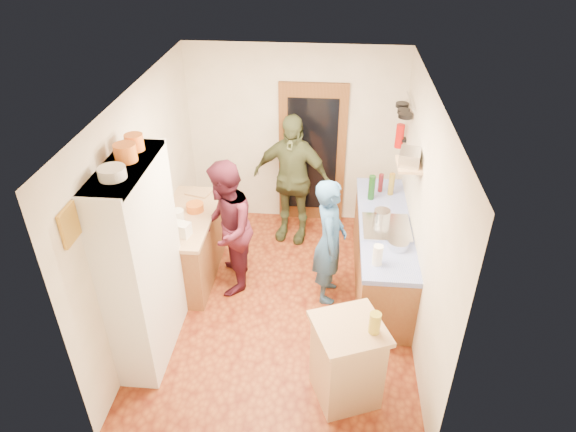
# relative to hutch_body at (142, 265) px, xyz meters

# --- Properties ---
(floor) EXTENTS (3.00, 4.00, 0.02)m
(floor) POSITION_rel_hutch_body_xyz_m (1.30, 0.80, -1.11)
(floor) COLOR brown
(floor) RESTS_ON ground
(ceiling) EXTENTS (3.00, 4.00, 0.02)m
(ceiling) POSITION_rel_hutch_body_xyz_m (1.30, 0.80, 1.51)
(ceiling) COLOR silver
(ceiling) RESTS_ON ground
(wall_back) EXTENTS (3.00, 0.02, 2.60)m
(wall_back) POSITION_rel_hutch_body_xyz_m (1.30, 2.81, 0.20)
(wall_back) COLOR silver
(wall_back) RESTS_ON ground
(wall_front) EXTENTS (3.00, 0.02, 2.60)m
(wall_front) POSITION_rel_hutch_body_xyz_m (1.30, -1.21, 0.20)
(wall_front) COLOR silver
(wall_front) RESTS_ON ground
(wall_left) EXTENTS (0.02, 4.00, 2.60)m
(wall_left) POSITION_rel_hutch_body_xyz_m (-0.21, 0.80, 0.20)
(wall_left) COLOR silver
(wall_left) RESTS_ON ground
(wall_right) EXTENTS (0.02, 4.00, 2.60)m
(wall_right) POSITION_rel_hutch_body_xyz_m (2.81, 0.80, 0.20)
(wall_right) COLOR silver
(wall_right) RESTS_ON ground
(door_frame) EXTENTS (0.95, 0.06, 2.10)m
(door_frame) POSITION_rel_hutch_body_xyz_m (1.55, 2.77, -0.05)
(door_frame) COLOR brown
(door_frame) RESTS_ON ground
(door_glass) EXTENTS (0.70, 0.02, 1.70)m
(door_glass) POSITION_rel_hutch_body_xyz_m (1.55, 2.74, -0.05)
(door_glass) COLOR black
(door_glass) RESTS_ON door_frame
(hutch_body) EXTENTS (0.40, 1.20, 2.20)m
(hutch_body) POSITION_rel_hutch_body_xyz_m (0.00, 0.00, 0.00)
(hutch_body) COLOR silver
(hutch_body) RESTS_ON ground
(hutch_top_shelf) EXTENTS (0.40, 1.14, 0.04)m
(hutch_top_shelf) POSITION_rel_hutch_body_xyz_m (0.00, 0.00, 1.08)
(hutch_top_shelf) COLOR silver
(hutch_top_shelf) RESTS_ON hutch_body
(plate_stack) EXTENTS (0.23, 0.23, 0.10)m
(plate_stack) POSITION_rel_hutch_body_xyz_m (0.00, -0.24, 1.15)
(plate_stack) COLOR white
(plate_stack) RESTS_ON hutch_top_shelf
(orange_pot_a) EXTENTS (0.20, 0.20, 0.16)m
(orange_pot_a) POSITION_rel_hutch_body_xyz_m (0.00, 0.09, 1.18)
(orange_pot_a) COLOR orange
(orange_pot_a) RESTS_ON hutch_top_shelf
(orange_pot_b) EXTENTS (0.17, 0.17, 0.15)m
(orange_pot_b) POSITION_rel_hutch_body_xyz_m (0.00, 0.32, 1.18)
(orange_pot_b) COLOR orange
(orange_pot_b) RESTS_ON hutch_top_shelf
(left_counter_base) EXTENTS (0.60, 1.40, 0.85)m
(left_counter_base) POSITION_rel_hutch_body_xyz_m (0.10, 1.25, -0.68)
(left_counter_base) COLOR brown
(left_counter_base) RESTS_ON ground
(left_counter_top) EXTENTS (0.64, 1.44, 0.05)m
(left_counter_top) POSITION_rel_hutch_body_xyz_m (0.10, 1.25, -0.23)
(left_counter_top) COLOR tan
(left_counter_top) RESTS_ON left_counter_base
(toaster) EXTENTS (0.25, 0.20, 0.16)m
(toaster) POSITION_rel_hutch_body_xyz_m (0.15, 0.83, -0.12)
(toaster) COLOR white
(toaster) RESTS_ON left_counter_top
(kettle) EXTENTS (0.20, 0.20, 0.17)m
(kettle) POSITION_rel_hutch_body_xyz_m (0.05, 1.07, -0.11)
(kettle) COLOR white
(kettle) RESTS_ON left_counter_top
(orange_bowl) EXTENTS (0.23, 0.23, 0.10)m
(orange_bowl) POSITION_rel_hutch_body_xyz_m (0.18, 1.37, -0.15)
(orange_bowl) COLOR orange
(orange_bowl) RESTS_ON left_counter_top
(chopping_board) EXTENTS (0.35, 0.30, 0.02)m
(chopping_board) POSITION_rel_hutch_body_xyz_m (0.12, 1.80, -0.19)
(chopping_board) COLOR tan
(chopping_board) RESTS_ON left_counter_top
(right_counter_base) EXTENTS (0.60, 2.20, 0.84)m
(right_counter_base) POSITION_rel_hutch_body_xyz_m (2.50, 1.30, -0.68)
(right_counter_base) COLOR brown
(right_counter_base) RESTS_ON ground
(right_counter_top) EXTENTS (0.62, 2.22, 0.06)m
(right_counter_top) POSITION_rel_hutch_body_xyz_m (2.50, 1.30, -0.23)
(right_counter_top) COLOR #1731C2
(right_counter_top) RESTS_ON right_counter_base
(hob) EXTENTS (0.55, 0.58, 0.04)m
(hob) POSITION_rel_hutch_body_xyz_m (2.50, 1.16, -0.18)
(hob) COLOR silver
(hob) RESTS_ON right_counter_top
(pot_on_hob) EXTENTS (0.19, 0.19, 0.13)m
(pot_on_hob) POSITION_rel_hutch_body_xyz_m (2.45, 1.30, -0.10)
(pot_on_hob) COLOR silver
(pot_on_hob) RESTS_ON hob
(bottle_a) EXTENTS (0.09, 0.09, 0.33)m
(bottle_a) POSITION_rel_hutch_body_xyz_m (2.35, 1.85, -0.04)
(bottle_a) COLOR #143F14
(bottle_a) RESTS_ON right_counter_top
(bottle_b) EXTENTS (0.07, 0.07, 0.25)m
(bottle_b) POSITION_rel_hutch_body_xyz_m (2.48, 2.06, -0.07)
(bottle_b) COLOR #591419
(bottle_b) RESTS_ON right_counter_top
(bottle_c) EXTENTS (0.09, 0.09, 0.30)m
(bottle_c) POSITION_rel_hutch_body_xyz_m (2.61, 1.99, -0.05)
(bottle_c) COLOR olive
(bottle_c) RESTS_ON right_counter_top
(paper_towel) EXTENTS (0.12, 0.12, 0.23)m
(paper_towel) POSITION_rel_hutch_body_xyz_m (2.35, 0.48, -0.08)
(paper_towel) COLOR white
(paper_towel) RESTS_ON right_counter_top
(mixing_bowl) EXTENTS (0.26, 0.26, 0.09)m
(mixing_bowl) POSITION_rel_hutch_body_xyz_m (2.60, 0.80, -0.15)
(mixing_bowl) COLOR silver
(mixing_bowl) RESTS_ON right_counter_top
(island_base) EXTENTS (0.71, 0.71, 0.86)m
(island_base) POSITION_rel_hutch_body_xyz_m (2.06, -0.48, -0.67)
(island_base) COLOR tan
(island_base) RESTS_ON ground
(island_top) EXTENTS (0.81, 0.81, 0.05)m
(island_top) POSITION_rel_hutch_body_xyz_m (2.06, -0.48, -0.22)
(island_top) COLOR tan
(island_top) RESTS_ON island_base
(cutting_board) EXTENTS (0.43, 0.39, 0.02)m
(cutting_board) POSITION_rel_hutch_body_xyz_m (1.99, -0.45, -0.21)
(cutting_board) COLOR white
(cutting_board) RESTS_ON island_top
(oil_jar) EXTENTS (0.14, 0.14, 0.21)m
(oil_jar) POSITION_rel_hutch_body_xyz_m (2.27, -0.53, -0.08)
(oil_jar) COLOR #AD9E2D
(oil_jar) RESTS_ON island_top
(pan_rail) EXTENTS (0.02, 0.65, 0.02)m
(pan_rail) POSITION_rel_hutch_body_xyz_m (2.76, 2.33, 0.95)
(pan_rail) COLOR silver
(pan_rail) RESTS_ON wall_right
(pan_hang_a) EXTENTS (0.18, 0.18, 0.05)m
(pan_hang_a) POSITION_rel_hutch_body_xyz_m (2.70, 2.15, 0.82)
(pan_hang_a) COLOR black
(pan_hang_a) RESTS_ON pan_rail
(pan_hang_b) EXTENTS (0.16, 0.16, 0.05)m
(pan_hang_b) POSITION_rel_hutch_body_xyz_m (2.70, 2.35, 0.80)
(pan_hang_b) COLOR black
(pan_hang_b) RESTS_ON pan_rail
(pan_hang_c) EXTENTS (0.17, 0.17, 0.05)m
(pan_hang_c) POSITION_rel_hutch_body_xyz_m (2.70, 2.55, 0.81)
(pan_hang_c) COLOR black
(pan_hang_c) RESTS_ON pan_rail
(wall_shelf) EXTENTS (0.26, 0.42, 0.03)m
(wall_shelf) POSITION_rel_hutch_body_xyz_m (2.67, 1.25, 0.60)
(wall_shelf) COLOR tan
(wall_shelf) RESTS_ON wall_right
(radio) EXTENTS (0.27, 0.34, 0.15)m
(radio) POSITION_rel_hutch_body_xyz_m (2.67, 1.25, 0.69)
(radio) COLOR silver
(radio) RESTS_ON wall_shelf
(ext_bracket) EXTENTS (0.06, 0.10, 0.04)m
(ext_bracket) POSITION_rel_hutch_body_xyz_m (2.77, 2.50, 0.35)
(ext_bracket) COLOR black
(ext_bracket) RESTS_ON wall_right
(fire_extinguisher) EXTENTS (0.11, 0.11, 0.32)m
(fire_extinguisher) POSITION_rel_hutch_body_xyz_m (2.71, 2.50, 0.40)
(fire_extinguisher) COLOR red
(fire_extinguisher) RESTS_ON wall_right
(picture_frame) EXTENTS (0.03, 0.25, 0.30)m
(picture_frame) POSITION_rel_hutch_body_xyz_m (-0.18, -0.75, 0.95)
(picture_frame) COLOR gold
(picture_frame) RESTS_ON wall_left
(person_hob) EXTENTS (0.39, 0.59, 1.59)m
(person_hob) POSITION_rel_hutch_body_xyz_m (1.88, 0.98, -0.31)
(person_hob) COLOR #2D578C
(person_hob) RESTS_ON ground
(person_left) EXTENTS (0.74, 0.90, 1.71)m
(person_left) POSITION_rel_hutch_body_xyz_m (0.64, 1.11, -0.24)
(person_left) COLOR #411321
(person_left) RESTS_ON ground
(person_back) EXTENTS (1.16, 0.69, 1.85)m
(person_back) POSITION_rel_hutch_body_xyz_m (1.31, 2.23, -0.17)
(person_back) COLOR #3C4227
(person_back) RESTS_ON ground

